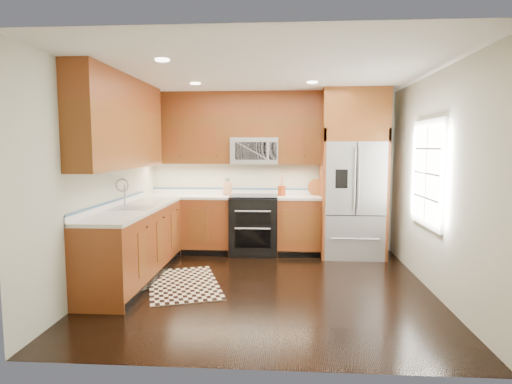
# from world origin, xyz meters

# --- Properties ---
(ground) EXTENTS (4.00, 4.00, 0.00)m
(ground) POSITION_xyz_m (0.00, 0.00, 0.00)
(ground) COLOR black
(ground) RESTS_ON ground
(wall_back) EXTENTS (4.00, 0.02, 2.60)m
(wall_back) POSITION_xyz_m (0.00, 2.00, 1.30)
(wall_back) COLOR #BABCA9
(wall_back) RESTS_ON ground
(wall_left) EXTENTS (0.02, 4.00, 2.60)m
(wall_left) POSITION_xyz_m (-2.00, 0.00, 1.30)
(wall_left) COLOR #BABCA9
(wall_left) RESTS_ON ground
(wall_right) EXTENTS (0.02, 4.00, 2.60)m
(wall_right) POSITION_xyz_m (2.00, 0.00, 1.30)
(wall_right) COLOR #BABCA9
(wall_right) RESTS_ON ground
(window) EXTENTS (0.04, 1.10, 1.30)m
(window) POSITION_xyz_m (1.98, 0.20, 1.40)
(window) COLOR white
(window) RESTS_ON ground
(base_cabinets) EXTENTS (2.85, 3.00, 0.90)m
(base_cabinets) POSITION_xyz_m (-1.23, 0.90, 0.45)
(base_cabinets) COLOR brown
(base_cabinets) RESTS_ON ground
(countertop) EXTENTS (2.86, 3.01, 0.04)m
(countertop) POSITION_xyz_m (-1.09, 1.01, 0.92)
(countertop) COLOR white
(countertop) RESTS_ON base_cabinets
(upper_cabinets) EXTENTS (2.85, 3.00, 1.15)m
(upper_cabinets) POSITION_xyz_m (-1.15, 1.09, 2.02)
(upper_cabinets) COLOR brown
(upper_cabinets) RESTS_ON ground
(range) EXTENTS (0.76, 0.67, 0.95)m
(range) POSITION_xyz_m (-0.25, 1.67, 0.47)
(range) COLOR black
(range) RESTS_ON ground
(microwave) EXTENTS (0.76, 0.40, 0.42)m
(microwave) POSITION_xyz_m (-0.25, 1.80, 1.66)
(microwave) COLOR #B2B2B7
(microwave) RESTS_ON ground
(refrigerator) EXTENTS (0.98, 0.75, 2.60)m
(refrigerator) POSITION_xyz_m (1.30, 1.63, 1.30)
(refrigerator) COLOR #B2B2B7
(refrigerator) RESTS_ON ground
(sink_faucet) EXTENTS (0.54, 0.44, 0.37)m
(sink_faucet) POSITION_xyz_m (-1.73, 0.23, 0.99)
(sink_faucet) COLOR #B2B2B7
(sink_faucet) RESTS_ON countertop
(rug) EXTENTS (1.24, 1.59, 0.01)m
(rug) POSITION_xyz_m (-1.02, 0.02, 0.01)
(rug) COLOR black
(rug) RESTS_ON ground
(knife_block) EXTENTS (0.13, 0.16, 0.28)m
(knife_block) POSITION_xyz_m (-0.69, 1.75, 1.05)
(knife_block) COLOR tan
(knife_block) RESTS_ON countertop
(utensil_crock) EXTENTS (0.14, 0.14, 0.35)m
(utensil_crock) POSITION_xyz_m (0.19, 1.70, 1.06)
(utensil_crock) COLOR #A03913
(utensil_crock) RESTS_ON countertop
(cutting_board) EXTENTS (0.33, 0.33, 0.02)m
(cutting_board) POSITION_xyz_m (0.75, 1.83, 0.95)
(cutting_board) COLOR brown
(cutting_board) RESTS_ON countertop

